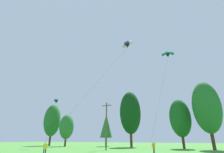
# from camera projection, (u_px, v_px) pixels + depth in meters

# --- Properties ---
(treeline_tree_a) EXTENTS (5.35, 5.35, 13.14)m
(treeline_tree_a) POSITION_uv_depth(u_px,v_px,m) (52.00, 120.00, 56.28)
(treeline_tree_a) COLOR #472D19
(treeline_tree_a) RESTS_ON ground_plane
(treeline_tree_b) EXTENTS (4.28, 4.28, 9.17)m
(treeline_tree_b) POSITION_uv_depth(u_px,v_px,m) (67.00, 127.00, 51.09)
(treeline_tree_b) COLOR #472D19
(treeline_tree_b) RESTS_ON ground_plane
(treeline_tree_c) EXTENTS (3.64, 3.64, 9.29)m
(treeline_tree_c) POSITION_uv_depth(u_px,v_px,m) (106.00, 126.00, 50.48)
(treeline_tree_c) COLOR #472D19
(treeline_tree_c) RESTS_ON ground_plane
(treeline_tree_d) EXTENTS (5.87, 5.87, 15.09)m
(treeline_tree_d) POSITION_uv_depth(u_px,v_px,m) (130.00, 112.00, 47.92)
(treeline_tree_d) COLOR #472D19
(treeline_tree_d) RESTS_ON ground_plane
(treeline_tree_e) EXTENTS (4.75, 4.75, 10.92)m
(treeline_tree_e) POSITION_uv_depth(u_px,v_px,m) (180.00, 118.00, 39.15)
(treeline_tree_e) COLOR #472D19
(treeline_tree_e) RESTS_ON ground_plane
(treeline_tree_f) EXTENTS (5.52, 5.52, 13.78)m
(treeline_tree_f) POSITION_uv_depth(u_px,v_px,m) (206.00, 107.00, 35.45)
(treeline_tree_f) COLOR #472D19
(treeline_tree_f) RESTS_ON ground_plane
(utility_pole) EXTENTS (2.20, 0.26, 9.09)m
(utility_pole) POSITION_uv_depth(u_px,v_px,m) (106.00, 124.00, 33.60)
(utility_pole) COLOR brown
(utility_pole) RESTS_ON ground_plane
(kite_flyer_near) EXTENTS (0.71, 0.73, 1.69)m
(kite_flyer_near) POSITION_uv_depth(u_px,v_px,m) (45.00, 148.00, 20.01)
(kite_flyer_near) COLOR navy
(kite_flyer_near) RESTS_ON ground_plane
(kite_flyer_mid) EXTENTS (0.64, 0.66, 1.69)m
(kite_flyer_mid) POSITION_uv_depth(u_px,v_px,m) (154.00, 147.00, 23.23)
(kite_flyer_mid) COLOR #4C4C51
(kite_flyer_mid) RESTS_ON ground_plane
(parafoil_kite_high_blue_white) EXTENTS (16.07, 16.81, 10.15)m
(parafoil_kite_high_blue_white) POSITION_uv_depth(u_px,v_px,m) (56.00, 101.00, 43.40)
(parafoil_kite_high_blue_white) COLOR blue
(parafoil_kite_mid_teal) EXTENTS (3.87, 15.62, 21.08)m
(parafoil_kite_mid_teal) POSITION_uv_depth(u_px,v_px,m) (168.00, 54.00, 42.32)
(parafoil_kite_mid_teal) COLOR teal
(parafoil_kite_far_purple) EXTENTS (5.43, 21.48, 24.54)m
(parafoil_kite_far_purple) POSITION_uv_depth(u_px,v_px,m) (127.00, 45.00, 44.24)
(parafoil_kite_far_purple) COLOR purple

